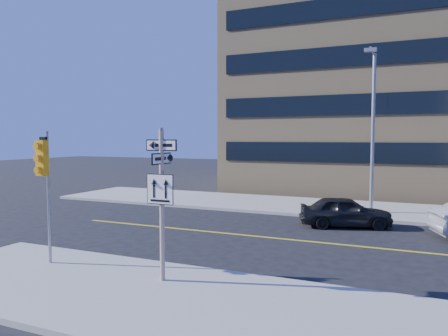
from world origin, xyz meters
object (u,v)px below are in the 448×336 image
at_px(streetlight_a, 373,121).
at_px(traffic_signal, 44,169).
at_px(parked_car_a, 345,212).
at_px(sign_pole, 162,195).

bearing_deg(streetlight_a, traffic_signal, -120.80).
bearing_deg(streetlight_a, parked_car_a, -102.53).
distance_m(sign_pole, parked_car_a, 10.57).
bearing_deg(traffic_signal, sign_pole, 2.11).
height_order(parked_car_a, streetlight_a, streetlight_a).
bearing_deg(parked_car_a, traffic_signal, 125.43).
distance_m(sign_pole, streetlight_a, 14.05).
xyz_separation_m(parked_car_a, streetlight_a, (0.75, 3.37, 4.08)).
distance_m(sign_pole, traffic_signal, 4.05).
bearing_deg(parked_car_a, streetlight_a, -31.28).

